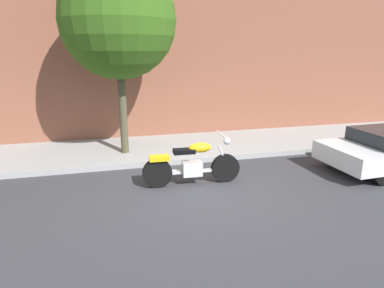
% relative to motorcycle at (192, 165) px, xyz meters
% --- Properties ---
extents(ground_plane, '(60.00, 60.00, 0.00)m').
position_rel_motorcycle_xyz_m(ground_plane, '(0.06, -0.34, -0.46)').
color(ground_plane, '#38383D').
extents(sidewalk, '(24.91, 2.80, 0.14)m').
position_rel_motorcycle_xyz_m(sidewalk, '(0.06, 2.79, -0.39)').
color(sidewalk, '#9F9F9F').
rests_on(sidewalk, ground).
extents(building_facade, '(24.91, 0.50, 7.17)m').
position_rel_motorcycle_xyz_m(building_facade, '(0.06, 4.44, 3.12)').
color(building_facade, brown).
rests_on(building_facade, ground).
extents(motorcycle, '(2.23, 0.70, 1.16)m').
position_rel_motorcycle_xyz_m(motorcycle, '(0.00, 0.00, 0.00)').
color(motorcycle, black).
rests_on(motorcycle, ground).
extents(street_tree, '(3.01, 3.01, 5.19)m').
position_rel_motorcycle_xyz_m(street_tree, '(-1.34, 2.43, 3.21)').
color(street_tree, '#4C4732').
rests_on(street_tree, ground).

